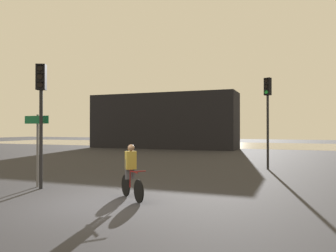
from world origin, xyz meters
name	(u,v)px	position (x,y,z in m)	size (l,w,h in m)	color
ground_plane	(86,205)	(0.00, 0.00, 0.00)	(120.00, 120.00, 0.00)	#28282D
water_strip	(249,145)	(0.00, 35.04, 0.00)	(80.00, 16.00, 0.01)	gray
distant_building	(163,121)	(-7.82, 25.04, 2.90)	(15.82, 4.00, 5.81)	black
traffic_light_far_right	(268,106)	(4.09, 10.01, 3.26)	(0.39, 0.42, 4.72)	black
traffic_light_near_left	(41,102)	(-2.88, 1.45, 3.02)	(0.39, 0.41, 4.34)	black
direction_sign_post	(37,140)	(-3.25, 1.67, 1.70)	(1.10, 0.13, 2.60)	slate
cyclist	(131,171)	(0.83, 1.09, 0.82)	(1.31, 1.16, 1.62)	black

